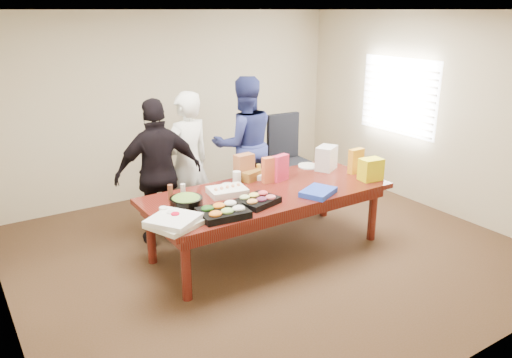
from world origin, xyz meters
TOP-DOWN VIEW (x-y plane):
  - floor at (0.00, 0.00)m, footprint 5.50×5.00m
  - ceiling at (0.00, 0.00)m, footprint 5.50×5.00m
  - wall_back at (0.00, 2.50)m, footprint 5.50×0.04m
  - wall_front at (0.00, -2.50)m, footprint 5.50×0.04m
  - wall_right at (2.75, 0.00)m, footprint 0.04×5.00m
  - window_panel at (2.72, 0.60)m, footprint 0.03×1.40m
  - window_blinds at (2.68, 0.60)m, footprint 0.04×1.36m
  - conference_table at (0.00, 0.00)m, footprint 2.80×1.20m
  - office_chair at (1.22, 1.16)m, footprint 0.66×0.66m
  - person_center at (-0.50, 1.04)m, footprint 0.72×0.54m
  - person_right at (0.49, 1.30)m, footprint 1.04×0.89m
  - person_left at (-0.94, 0.87)m, footprint 1.07×0.53m
  - veggie_tray at (-0.79, -0.38)m, footprint 0.51×0.41m
  - fruit_tray at (-0.32, -0.28)m, footprint 0.49×0.42m
  - sheet_cake at (-0.44, 0.15)m, footprint 0.45×0.37m
  - salad_bowl at (-1.00, 0.03)m, footprint 0.36×0.36m
  - chip_bag_blue at (0.40, -0.41)m, footprint 0.48×0.43m
  - chip_bag_red at (0.33, 0.21)m, footprint 0.23×0.14m
  - chip_bag_yellow at (1.30, -0.06)m, footprint 0.21×0.09m
  - chip_bag_orange at (0.20, 0.23)m, footprint 0.21×0.11m
  - mayo_jar at (-0.17, 0.40)m, footprint 0.11×0.11m
  - mustard_bottle at (0.20, 0.49)m, footprint 0.06×0.06m
  - dressing_bottle at (-1.05, 0.32)m, footprint 0.07×0.07m
  - ranch_bottle at (-0.90, 0.31)m, footprint 0.06×0.06m
  - banana_bunch at (0.38, 0.39)m, footprint 0.27×0.24m
  - bread_loaf at (0.06, 0.41)m, footprint 0.30×0.20m
  - kraft_bag at (0.01, 0.52)m, footprint 0.24×0.15m
  - red_cup at (-1.26, -0.29)m, footprint 0.09×0.09m
  - clear_cup_a at (-1.28, -0.22)m, footprint 0.09×0.09m
  - clear_cup_b at (-1.30, -0.09)m, footprint 0.09×0.09m
  - pizza_box_lower at (-1.30, -0.33)m, footprint 0.54×0.54m
  - pizza_box_upper at (-1.30, -0.34)m, footprint 0.58×0.58m
  - plate_a at (0.96, 0.45)m, footprint 0.33×0.33m
  - plate_b at (0.98, 0.49)m, footprint 0.25×0.25m
  - dip_bowl_a at (0.15, 0.40)m, footprint 0.17×0.17m
  - dip_bowl_b at (-0.35, 0.30)m, footprint 0.17×0.17m
  - grocery_bag_white at (1.08, 0.25)m, footprint 0.35×0.31m
  - grocery_bag_yellow at (1.25, -0.36)m, footprint 0.28×0.21m

SIDE VIEW (x-z plane):
  - floor at x=0.00m, z-range -0.02..0.00m
  - conference_table at x=0.00m, z-range 0.00..0.75m
  - office_chair at x=1.22m, z-range 0.00..1.21m
  - plate_a at x=0.96m, z-range 0.75..0.77m
  - plate_b at x=0.98m, z-range 0.75..0.77m
  - pizza_box_lower at x=-1.30m, z-range 0.75..0.80m
  - dip_bowl_b at x=-0.35m, z-range 0.75..0.81m
  - chip_bag_blue at x=0.40m, z-range 0.75..0.81m
  - dip_bowl_a at x=0.15m, z-range 0.75..0.81m
  - fruit_tray at x=-0.32m, z-range 0.75..0.81m
  - sheet_cake at x=-0.44m, z-range 0.75..0.82m
  - veggie_tray at x=-0.79m, z-range 0.75..0.82m
  - banana_bunch at x=0.38m, z-range 0.75..0.83m
  - clear_cup_a at x=-1.28m, z-range 0.75..0.86m
  - red_cup at x=-1.26m, z-range 0.75..0.86m
  - salad_bowl at x=-1.00m, z-range 0.75..0.86m
  - bread_loaf at x=0.06m, z-range 0.75..0.86m
  - clear_cup_b at x=-1.30m, z-range 0.75..0.86m
  - pizza_box_upper at x=-1.30m, z-range 0.80..0.85m
  - mayo_jar at x=-0.17m, z-range 0.75..0.90m
  - mustard_bottle at x=0.20m, z-range 0.75..0.90m
  - ranch_bottle at x=-0.90m, z-range 0.75..0.91m
  - dressing_bottle at x=-1.05m, z-range 0.75..0.93m
  - grocery_bag_yellow at x=1.25m, z-range 0.75..1.01m
  - person_left at x=-0.94m, z-range 0.00..1.77m
  - person_center at x=-0.50m, z-range 0.00..1.79m
  - kraft_bag at x=0.01m, z-range 0.75..1.05m
  - grocery_bag_white at x=1.08m, z-range 0.75..1.05m
  - chip_bag_orange at x=0.20m, z-range 0.75..1.06m
  - chip_bag_yellow at x=1.30m, z-range 0.75..1.06m
  - chip_bag_red at x=0.33m, z-range 0.75..1.06m
  - person_right at x=0.49m, z-range 0.00..1.87m
  - wall_back at x=0.00m, z-range 0.00..2.70m
  - wall_front at x=0.00m, z-range 0.00..2.70m
  - wall_right at x=2.75m, z-range 0.00..2.70m
  - window_panel at x=2.72m, z-range 0.95..2.05m
  - window_blinds at x=2.68m, z-range 1.00..2.00m
  - ceiling at x=0.00m, z-range 2.70..2.72m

